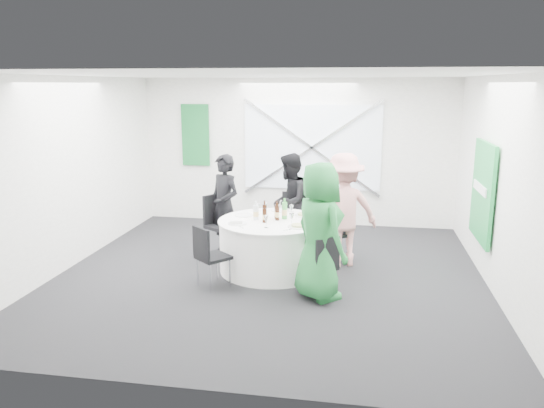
% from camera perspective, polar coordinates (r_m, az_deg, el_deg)
% --- Properties ---
extents(floor, '(6.00, 6.00, 0.00)m').
position_cam_1_polar(floor, '(7.69, -0.25, -7.61)').
color(floor, black).
rests_on(floor, ground).
extents(ceiling, '(6.00, 6.00, 0.00)m').
position_cam_1_polar(ceiling, '(7.21, -0.28, 13.74)').
color(ceiling, white).
rests_on(ceiling, wall_back).
extents(wall_back, '(6.00, 0.00, 6.00)m').
position_cam_1_polar(wall_back, '(10.26, 2.66, 5.60)').
color(wall_back, silver).
rests_on(wall_back, floor).
extents(wall_front, '(6.00, 0.00, 6.00)m').
position_cam_1_polar(wall_front, '(4.47, -6.96, -3.95)').
color(wall_front, silver).
rests_on(wall_front, floor).
extents(wall_left, '(0.00, 6.00, 6.00)m').
position_cam_1_polar(wall_left, '(8.37, -20.96, 3.14)').
color(wall_left, silver).
rests_on(wall_left, floor).
extents(wall_right, '(0.00, 6.00, 6.00)m').
position_cam_1_polar(wall_right, '(7.42, 23.21, 1.81)').
color(wall_right, silver).
rests_on(wall_right, floor).
extents(window_panel, '(2.60, 0.03, 1.60)m').
position_cam_1_polar(window_panel, '(10.17, 4.32, 6.09)').
color(window_panel, silver).
rests_on(window_panel, wall_back).
extents(window_brace_a, '(2.63, 0.05, 1.84)m').
position_cam_1_polar(window_brace_a, '(10.13, 4.30, 6.06)').
color(window_brace_a, silver).
rests_on(window_brace_a, window_panel).
extents(window_brace_b, '(2.63, 0.05, 1.84)m').
position_cam_1_polar(window_brace_b, '(10.13, 4.30, 6.06)').
color(window_brace_b, silver).
rests_on(window_brace_b, window_panel).
extents(green_banner, '(0.55, 0.04, 1.20)m').
position_cam_1_polar(green_banner, '(10.61, -8.23, 7.35)').
color(green_banner, '#125A24').
rests_on(green_banner, wall_back).
extents(green_sign, '(0.05, 1.20, 1.40)m').
position_cam_1_polar(green_sign, '(8.02, 21.71, 1.23)').
color(green_sign, '#1A923E').
rests_on(green_sign, wall_right).
extents(banquet_table, '(1.56, 1.56, 0.76)m').
position_cam_1_polar(banquet_table, '(7.75, 0.00, -4.47)').
color(banquet_table, white).
rests_on(banquet_table, floor).
extents(chair_back, '(0.48, 0.49, 0.94)m').
position_cam_1_polar(chair_back, '(8.70, 2.18, -1.37)').
color(chair_back, black).
rests_on(chair_back, floor).
extents(chair_back_left, '(0.61, 0.61, 0.96)m').
position_cam_1_polar(chair_back_left, '(8.49, -5.76, -1.69)').
color(chair_back_left, black).
rests_on(chair_back_left, floor).
extents(chair_back_right, '(0.60, 0.60, 0.97)m').
position_cam_1_polar(chair_back_right, '(8.11, 7.08, -2.41)').
color(chair_back_right, black).
rests_on(chair_back_right, floor).
extents(chair_front_right, '(0.53, 0.53, 0.83)m').
position_cam_1_polar(chair_front_right, '(6.76, 5.44, -6.27)').
color(chair_front_right, black).
rests_on(chair_front_right, floor).
extents(chair_front_left, '(0.55, 0.55, 0.85)m').
position_cam_1_polar(chair_front_left, '(7.11, -6.86, -5.20)').
color(chair_front_left, black).
rests_on(chair_front_left, floor).
extents(person_man_back_left, '(0.71, 0.65, 1.62)m').
position_cam_1_polar(person_man_back_left, '(8.38, -5.14, -0.16)').
color(person_man_back_left, black).
rests_on(person_man_back_left, floor).
extents(person_man_back, '(0.50, 0.81, 1.60)m').
position_cam_1_polar(person_man_back, '(8.65, 1.89, 0.21)').
color(person_man_back, black).
rests_on(person_man_back, floor).
extents(person_woman_pink, '(1.21, 0.90, 1.70)m').
position_cam_1_polar(person_woman_pink, '(7.95, 7.66, -0.64)').
color(person_woman_pink, '#DB8E8E').
rests_on(person_woman_pink, floor).
extents(person_woman_green, '(0.98, 1.02, 1.76)m').
position_cam_1_polar(person_woman_green, '(6.67, 5.10, -2.96)').
color(person_woman_green, '#207735').
rests_on(person_woman_green, floor).
extents(plate_back, '(0.28, 0.28, 0.01)m').
position_cam_1_polar(plate_back, '(8.22, 0.89, -0.68)').
color(plate_back, white).
rests_on(plate_back, banquet_table).
extents(plate_back_left, '(0.27, 0.27, 0.01)m').
position_cam_1_polar(plate_back_left, '(7.93, -3.06, -1.20)').
color(plate_back_left, white).
rests_on(plate_back_left, banquet_table).
extents(plate_back_right, '(0.28, 0.28, 0.04)m').
position_cam_1_polar(plate_back_right, '(7.91, 3.46, -1.18)').
color(plate_back_right, white).
rests_on(plate_back_right, banquet_table).
extents(plate_front_right, '(0.29, 0.29, 0.04)m').
position_cam_1_polar(plate_front_right, '(7.29, 2.82, -2.39)').
color(plate_front_right, white).
rests_on(plate_front_right, banquet_table).
extents(plate_front_left, '(0.27, 0.27, 0.01)m').
position_cam_1_polar(plate_front_left, '(7.47, -3.74, -2.09)').
color(plate_front_left, white).
rests_on(plate_front_left, banquet_table).
extents(napkin, '(0.19, 0.16, 0.05)m').
position_cam_1_polar(napkin, '(7.44, -3.87, -1.90)').
color(napkin, white).
rests_on(napkin, plate_front_left).
extents(beer_bottle_a, '(0.06, 0.06, 0.27)m').
position_cam_1_polar(beer_bottle_a, '(7.70, -0.80, -0.84)').
color(beer_bottle_a, '#38180A').
rests_on(beer_bottle_a, banquet_table).
extents(beer_bottle_b, '(0.06, 0.06, 0.27)m').
position_cam_1_polar(beer_bottle_b, '(7.71, 0.49, -0.85)').
color(beer_bottle_b, '#38180A').
rests_on(beer_bottle_b, banquet_table).
extents(beer_bottle_c, '(0.06, 0.06, 0.27)m').
position_cam_1_polar(beer_bottle_c, '(7.63, 0.57, -1.00)').
color(beer_bottle_c, '#38180A').
rests_on(beer_bottle_c, banquet_table).
extents(beer_bottle_d, '(0.06, 0.06, 0.26)m').
position_cam_1_polar(beer_bottle_d, '(7.50, -0.81, -1.25)').
color(beer_bottle_d, '#38180A').
rests_on(beer_bottle_d, banquet_table).
extents(green_water_bottle, '(0.08, 0.08, 0.31)m').
position_cam_1_polar(green_water_bottle, '(7.70, 1.35, -0.74)').
color(green_water_bottle, green).
rests_on(green_water_bottle, banquet_table).
extents(clear_water_bottle, '(0.08, 0.08, 0.27)m').
position_cam_1_polar(clear_water_bottle, '(7.66, -1.74, -0.92)').
color(clear_water_bottle, silver).
rests_on(clear_water_bottle, banquet_table).
extents(wine_glass_a, '(0.07, 0.07, 0.17)m').
position_cam_1_polar(wine_glass_a, '(7.37, 2.13, -1.33)').
color(wine_glass_a, white).
rests_on(wine_glass_a, banquet_table).
extents(wine_glass_b, '(0.07, 0.07, 0.17)m').
position_cam_1_polar(wine_glass_b, '(7.23, -0.64, -1.60)').
color(wine_glass_b, white).
rests_on(wine_glass_b, banquet_table).
extents(wine_glass_c, '(0.07, 0.07, 0.17)m').
position_cam_1_polar(wine_glass_c, '(7.99, -0.65, -0.20)').
color(wine_glass_c, white).
rests_on(wine_glass_c, banquet_table).
extents(wine_glass_d, '(0.07, 0.07, 0.17)m').
position_cam_1_polar(wine_glass_d, '(7.87, 2.11, -0.41)').
color(wine_glass_d, white).
rests_on(wine_glass_d, banquet_table).
extents(wine_glass_e, '(0.07, 0.07, 0.17)m').
position_cam_1_polar(wine_glass_e, '(7.93, -1.55, -0.30)').
color(wine_glass_e, white).
rests_on(wine_glass_e, banquet_table).
extents(wine_glass_f, '(0.07, 0.07, 0.17)m').
position_cam_1_polar(wine_glass_f, '(7.90, 1.41, -0.35)').
color(wine_glass_f, white).
rests_on(wine_glass_f, banquet_table).
extents(fork_a, '(0.11, 0.12, 0.01)m').
position_cam_1_polar(fork_a, '(7.13, 1.66, -2.81)').
color(fork_a, silver).
rests_on(fork_a, banquet_table).
extents(knife_a, '(0.10, 0.13, 0.01)m').
position_cam_1_polar(knife_a, '(7.40, 3.90, -2.27)').
color(knife_a, silver).
rests_on(knife_a, banquet_table).
extents(fork_b, '(0.11, 0.12, 0.01)m').
position_cam_1_polar(fork_b, '(7.52, -4.23, -2.03)').
color(fork_b, silver).
rests_on(fork_b, banquet_table).
extents(knife_b, '(0.10, 0.13, 0.01)m').
position_cam_1_polar(knife_b, '(7.28, -3.34, -2.50)').
color(knife_b, silver).
rests_on(knife_b, banquet_table).
extents(fork_c, '(0.15, 0.02, 0.01)m').
position_cam_1_polar(fork_c, '(8.15, 1.83, -0.83)').
color(fork_c, silver).
rests_on(fork_c, banquet_table).
extents(knife_c, '(0.15, 0.03, 0.01)m').
position_cam_1_polar(knife_c, '(8.20, -0.87, -0.75)').
color(knife_c, silver).
rests_on(knife_c, banquet_table).
extents(fork_d, '(0.08, 0.14, 0.01)m').
position_cam_1_polar(fork_d, '(7.67, 4.31, -1.73)').
color(fork_d, silver).
rests_on(fork_d, banquet_table).
extents(knife_d, '(0.09, 0.13, 0.01)m').
position_cam_1_polar(knife_d, '(8.02, 3.15, -1.07)').
color(knife_d, silver).
rests_on(knife_d, banquet_table).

